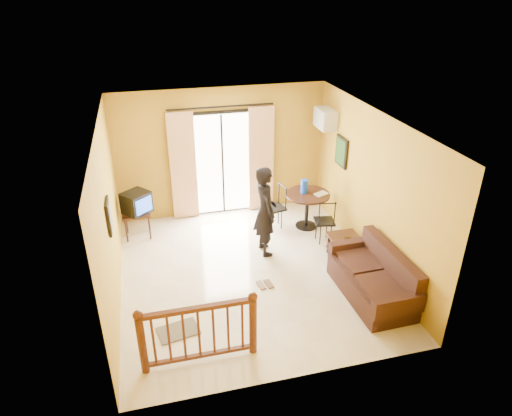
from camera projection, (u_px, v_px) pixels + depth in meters
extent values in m
plane|color=beige|center=(249.00, 272.00, 8.25)|extent=(5.00, 5.00, 0.00)
plane|color=white|center=(248.00, 121.00, 6.97)|extent=(5.00, 5.00, 0.00)
plane|color=#B78C23|center=(222.00, 153.00, 9.77)|extent=(4.50, 0.00, 4.50)
plane|color=#B78C23|center=(297.00, 293.00, 5.45)|extent=(4.50, 0.00, 4.50)
plane|color=#B78C23|center=(109.00, 219.00, 7.12)|extent=(0.00, 5.00, 5.00)
plane|color=#B78C23|center=(372.00, 189.00, 8.10)|extent=(0.00, 5.00, 5.00)
cube|color=black|center=(222.00, 164.00, 9.87)|extent=(1.34, 0.03, 2.34)
cube|color=white|center=(222.00, 164.00, 9.84)|extent=(1.20, 0.04, 2.20)
cube|color=black|center=(223.00, 165.00, 9.82)|extent=(0.04, 0.02, 2.20)
cube|color=#FBF0BE|center=(183.00, 167.00, 9.59)|extent=(0.55, 0.08, 2.35)
cube|color=#FBF0BE|center=(261.00, 160.00, 9.96)|extent=(0.55, 0.08, 2.35)
cylinder|color=black|center=(221.00, 107.00, 9.22)|extent=(2.20, 0.04, 0.04)
cube|color=black|center=(136.00, 213.00, 9.16)|extent=(0.55, 0.45, 0.04)
cylinder|color=black|center=(126.00, 230.00, 9.07)|extent=(0.04, 0.04, 0.53)
cylinder|color=black|center=(150.00, 228.00, 9.17)|extent=(0.04, 0.04, 0.53)
cylinder|color=black|center=(126.00, 222.00, 9.38)|extent=(0.04, 0.04, 0.53)
cylinder|color=black|center=(149.00, 219.00, 9.48)|extent=(0.04, 0.04, 0.53)
cube|color=black|center=(136.00, 203.00, 9.06)|extent=(0.65, 0.65, 0.44)
cube|color=blue|center=(144.00, 206.00, 8.94)|extent=(0.31, 0.26, 0.31)
cube|color=black|center=(109.00, 216.00, 6.88)|extent=(0.04, 0.42, 0.52)
cube|color=#514D45|center=(111.00, 216.00, 6.89)|extent=(0.01, 0.34, 0.44)
cylinder|color=black|center=(308.00, 194.00, 9.42)|extent=(0.93, 0.93, 0.04)
cylinder|color=black|center=(307.00, 211.00, 9.59)|extent=(0.08, 0.08, 0.75)
cylinder|color=black|center=(306.00, 226.00, 9.75)|extent=(0.45, 0.45, 0.03)
cylinder|color=blue|center=(304.00, 186.00, 9.39)|extent=(0.15, 0.15, 0.29)
cube|color=beige|center=(321.00, 194.00, 9.37)|extent=(0.33, 0.27, 0.02)
cube|color=silver|center=(325.00, 119.00, 9.41)|extent=(0.30, 0.60, 0.40)
cube|color=gray|center=(319.00, 119.00, 9.38)|extent=(0.02, 0.56, 0.36)
cube|color=black|center=(342.00, 152.00, 9.10)|extent=(0.04, 0.50, 0.60)
cube|color=black|center=(340.00, 152.00, 9.10)|extent=(0.01, 0.42, 0.52)
cube|color=black|center=(350.00, 244.00, 8.31)|extent=(0.56, 1.00, 0.04)
cube|color=black|center=(349.00, 257.00, 8.44)|extent=(0.52, 0.96, 0.03)
cube|color=black|center=(348.00, 269.00, 7.97)|extent=(0.05, 0.05, 0.42)
cube|color=black|center=(371.00, 265.00, 8.07)|extent=(0.05, 0.05, 0.42)
cube|color=black|center=(328.00, 243.00, 8.74)|extent=(0.05, 0.05, 0.42)
cube|color=black|center=(350.00, 240.00, 8.84)|extent=(0.05, 0.05, 0.42)
imported|color=#4F351B|center=(349.00, 241.00, 8.31)|extent=(0.25, 0.25, 0.06)
cube|color=#331913|center=(371.00, 285.00, 7.55)|extent=(0.88, 1.69, 0.42)
cube|color=#331913|center=(391.00, 265.00, 7.46)|extent=(0.23, 1.67, 0.57)
cube|color=#331913|center=(398.00, 305.00, 6.75)|extent=(0.84, 0.19, 0.31)
cube|color=#331913|center=(351.00, 248.00, 8.15)|extent=(0.84, 0.19, 0.31)
cube|color=#331913|center=(380.00, 287.00, 7.12)|extent=(0.59, 0.69, 0.10)
cube|color=#331913|center=(360.00, 262.00, 7.75)|extent=(0.59, 0.69, 0.10)
imported|color=black|center=(265.00, 211.00, 8.48)|extent=(0.46, 0.67, 1.76)
cylinder|color=#471E0F|center=(142.00, 345.00, 5.98)|extent=(0.11, 0.11, 0.92)
cylinder|color=#471E0F|center=(253.00, 326.00, 6.31)|extent=(0.11, 0.11, 0.92)
sphere|color=#471E0F|center=(138.00, 315.00, 5.75)|extent=(0.13, 0.13, 0.13)
sphere|color=#471E0F|center=(253.00, 297.00, 6.08)|extent=(0.13, 0.13, 0.13)
cube|color=#471E0F|center=(197.00, 309.00, 5.94)|extent=(1.55, 0.08, 0.06)
cube|color=#471E0F|center=(201.00, 355.00, 6.31)|extent=(1.55, 0.06, 0.05)
cube|color=#5A5448|center=(178.00, 331.00, 6.88)|extent=(0.67, 0.51, 0.02)
cube|color=#4F351B|center=(261.00, 285.00, 7.88)|extent=(0.13, 0.26, 0.03)
cube|color=#4F351B|center=(269.00, 284.00, 7.91)|extent=(0.13, 0.26, 0.03)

